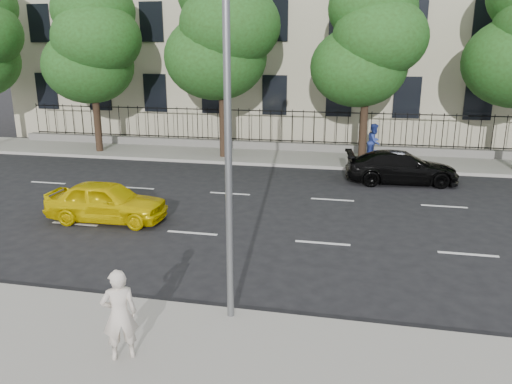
% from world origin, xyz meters
% --- Properties ---
extents(ground, '(120.00, 120.00, 0.00)m').
position_xyz_m(ground, '(0.00, 0.00, 0.00)').
color(ground, black).
rests_on(ground, ground).
extents(near_sidewalk, '(60.00, 4.00, 0.15)m').
position_xyz_m(near_sidewalk, '(0.00, -4.00, 0.07)').
color(near_sidewalk, gray).
rests_on(near_sidewalk, ground).
extents(far_sidewalk, '(60.00, 4.00, 0.15)m').
position_xyz_m(far_sidewalk, '(0.00, 14.00, 0.07)').
color(far_sidewalk, gray).
rests_on(far_sidewalk, ground).
extents(lane_markings, '(49.60, 4.62, 0.01)m').
position_xyz_m(lane_markings, '(0.00, 4.75, 0.01)').
color(lane_markings, silver).
rests_on(lane_markings, ground).
extents(iron_fence, '(30.00, 0.50, 2.20)m').
position_xyz_m(iron_fence, '(0.00, 15.70, 0.65)').
color(iron_fence, slate).
rests_on(iron_fence, far_sidewalk).
extents(street_light, '(0.25, 3.32, 8.05)m').
position_xyz_m(street_light, '(2.50, -1.77, 5.15)').
color(street_light, slate).
rests_on(street_light, near_sidewalk).
extents(tree_b, '(5.53, 5.12, 8.97)m').
position_xyz_m(tree_b, '(-8.96, 13.36, 5.84)').
color(tree_b, '#382619').
rests_on(tree_b, far_sidewalk).
extents(tree_c, '(5.89, 5.50, 9.80)m').
position_xyz_m(tree_c, '(-1.96, 13.36, 6.41)').
color(tree_c, '#382619').
rests_on(tree_c, far_sidewalk).
extents(tree_d, '(5.34, 4.94, 8.84)m').
position_xyz_m(tree_d, '(5.04, 13.36, 5.84)').
color(tree_d, '#382619').
rests_on(tree_d, far_sidewalk).
extents(yellow_taxi, '(3.97, 1.70, 1.34)m').
position_xyz_m(yellow_taxi, '(-3.10, 3.02, 0.67)').
color(yellow_taxi, '#E2C403').
rests_on(yellow_taxi, ground).
extents(black_sedan, '(4.85, 2.42, 1.35)m').
position_xyz_m(black_sedan, '(6.66, 10.13, 0.68)').
color(black_sedan, black).
rests_on(black_sedan, ground).
extents(woman_near, '(0.74, 0.66, 1.69)m').
position_xyz_m(woman_near, '(0.99, -4.12, 1.00)').
color(woman_near, beige).
rests_on(woman_near, near_sidewalk).
extents(pedestrian_far, '(0.97, 1.07, 1.80)m').
position_xyz_m(pedestrian_far, '(5.56, 14.02, 1.05)').
color(pedestrian_far, '#293C91').
rests_on(pedestrian_far, far_sidewalk).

